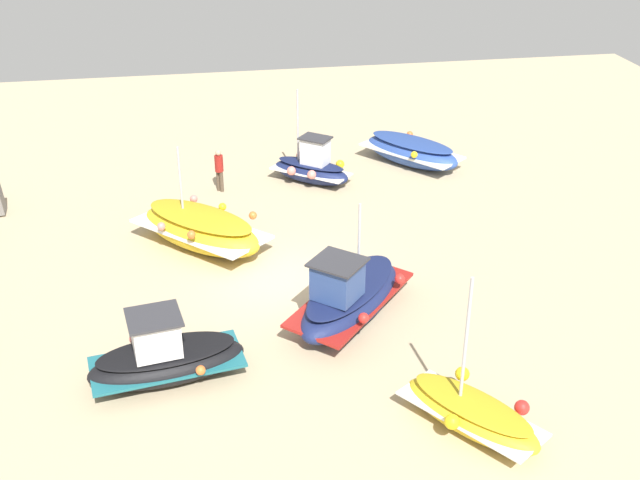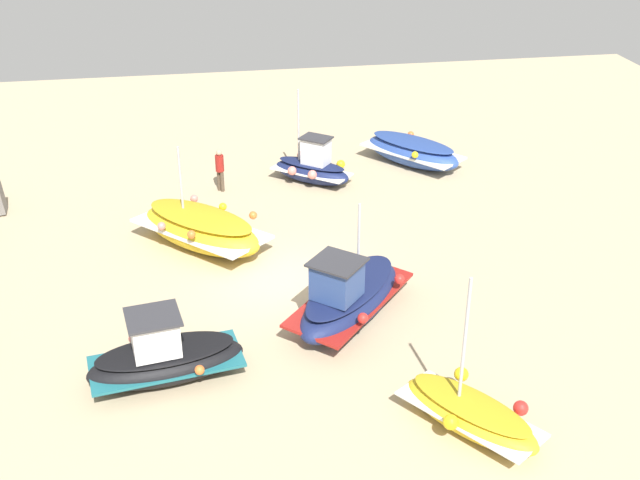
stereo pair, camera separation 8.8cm
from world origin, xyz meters
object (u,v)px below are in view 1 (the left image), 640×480
object	(u,v)px
fishing_boat_5	(312,167)
person_walking	(219,168)
fishing_boat_1	(349,297)
fishing_boat_3	(165,357)
fishing_boat_4	(412,151)
fishing_boat_2	(472,413)
fishing_boat_0	(201,229)

from	to	relation	value
fishing_boat_5	person_walking	bearing A→B (deg)	-137.68
fishing_boat_1	fishing_boat_5	bearing A→B (deg)	-142.18
fishing_boat_3	fishing_boat_4	xyz separation A→B (m)	(12.70, -9.90, -0.06)
fishing_boat_1	fishing_boat_4	distance (m)	11.84
fishing_boat_2	fishing_boat_1	bearing A→B (deg)	164.05
fishing_boat_0	person_walking	bearing A→B (deg)	124.21
fishing_boat_1	fishing_boat_5	world-z (taller)	fishing_boat_5
fishing_boat_0	fishing_boat_2	xyz separation A→B (m)	(-10.01, -5.74, -0.23)
fishing_boat_4	fishing_boat_0	bearing A→B (deg)	-95.95
fishing_boat_4	person_walking	distance (m)	8.00
fishing_boat_2	person_walking	bearing A→B (deg)	162.46
fishing_boat_0	fishing_boat_1	size ratio (longest dim) A/B	1.03
fishing_boat_4	fishing_boat_5	world-z (taller)	fishing_boat_5
fishing_boat_2	fishing_boat_4	world-z (taller)	fishing_boat_2
fishing_boat_0	fishing_boat_3	size ratio (longest dim) A/B	1.17
fishing_boat_3	fishing_boat_2	bearing A→B (deg)	146.80
fishing_boat_2	fishing_boat_5	bearing A→B (deg)	148.89
person_walking	fishing_boat_4	bearing A→B (deg)	143.29
fishing_boat_0	fishing_boat_2	distance (m)	11.54
fishing_boat_2	fishing_boat_4	size ratio (longest dim) A/B	0.89
fishing_boat_0	fishing_boat_2	world-z (taller)	fishing_boat_2
fishing_boat_1	person_walking	world-z (taller)	fishing_boat_1
fishing_boat_3	person_walking	bearing A→B (deg)	-109.32
fishing_boat_0	fishing_boat_5	xyz separation A→B (m)	(4.65, -4.44, -0.04)
fishing_boat_2	fishing_boat_4	bearing A→B (deg)	132.99
fishing_boat_0	fishing_boat_5	bearing A→B (deg)	91.76
fishing_boat_1	fishing_boat_2	bearing A→B (deg)	61.16
fishing_boat_1	fishing_boat_5	size ratio (longest dim) A/B	1.27
fishing_boat_3	fishing_boat_5	world-z (taller)	fishing_boat_5
fishing_boat_5	person_walking	distance (m)	3.59
fishing_boat_2	fishing_boat_4	distance (m)	16.05
fishing_boat_2	fishing_boat_3	distance (m)	7.54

